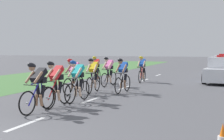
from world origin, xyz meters
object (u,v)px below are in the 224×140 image
cyclist_third (77,80)px  cyclist_sixth (123,75)px  cyclist_lead (38,87)px  cyclist_second (56,83)px  cyclist_fifth (93,75)px  cyclist_eighth (96,69)px  police_car_nearest (224,71)px  cyclist_fourth (74,76)px  cyclist_ninth (142,69)px  cyclist_seventh (109,71)px

cyclist_third → cyclist_sixth: same height
cyclist_lead → cyclist_second: (-0.04, 1.09, 0.00)m
cyclist_third → cyclist_fifth: (-0.45, 2.41, 0.00)m
cyclist_lead → cyclist_sixth: (1.02, 4.96, 0.00)m
cyclist_eighth → police_car_nearest: bearing=20.8°
cyclist_third → cyclist_fourth: same height
cyclist_lead → cyclist_fifth: 4.56m
cyclist_sixth → police_car_nearest: police_car_nearest is taller
cyclist_fourth → cyclist_eighth: same height
cyclist_ninth → cyclist_sixth: bearing=-85.7°
cyclist_fourth → cyclist_sixth: bearing=32.7°
cyclist_second → cyclist_fourth: same height
cyclist_ninth → police_car_nearest: (4.53, 1.44, -0.11)m
cyclist_third → cyclist_lead: bearing=-95.9°
cyclist_eighth → police_car_nearest: police_car_nearest is taller
cyclist_eighth → cyclist_ninth: 2.72m
police_car_nearest → cyclist_second: bearing=-117.9°
cyclist_fourth → cyclist_eighth: (-0.96, 4.54, 0.00)m
cyclist_sixth → cyclist_ninth: 4.60m
cyclist_lead → cyclist_eighth: 8.51m
cyclist_fourth → cyclist_third: bearing=-58.0°
cyclist_lead → cyclist_fourth: bearing=102.0°
cyclist_second → cyclist_third: bearing=76.3°
cyclist_fifth → cyclist_ninth: 5.07m
cyclist_fourth → cyclist_ninth: same height
cyclist_fourth → cyclist_sixth: same height
cyclist_third → police_car_nearest: size_ratio=0.38×
cyclist_lead → cyclist_ninth: (0.67, 9.54, 0.00)m
cyclist_third → cyclist_fifth: size_ratio=1.00×
cyclist_fourth → cyclist_fifth: bearing=53.2°
cyclist_eighth → police_car_nearest: (6.97, 2.65, -0.11)m
cyclist_second → cyclist_seventh: 5.91m
cyclist_second → cyclist_fifth: bearing=93.2°
cyclist_second → cyclist_eighth: 7.44m
cyclist_second → cyclist_third: 1.09m
police_car_nearest → cyclist_lead: bearing=-115.4°
cyclist_fourth → cyclist_seventh: same height
cyclist_eighth → police_car_nearest: size_ratio=0.38×
cyclist_sixth → cyclist_second: bearing=-105.3°
cyclist_third → police_car_nearest: bearing=60.6°
cyclist_third → cyclist_fifth: same height
cyclist_lead → cyclist_fourth: 3.87m
cyclist_fourth → cyclist_seventh: bearing=83.5°
cyclist_lead → cyclist_second: bearing=92.0°
cyclist_lead → cyclist_eighth: same height
cyclist_fifth → police_car_nearest: police_car_nearest is taller
cyclist_lead → police_car_nearest: 12.15m
cyclist_second → cyclist_ninth: same height
cyclist_eighth → cyclist_lead: bearing=-78.0°
cyclist_eighth → cyclist_second: bearing=-76.6°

